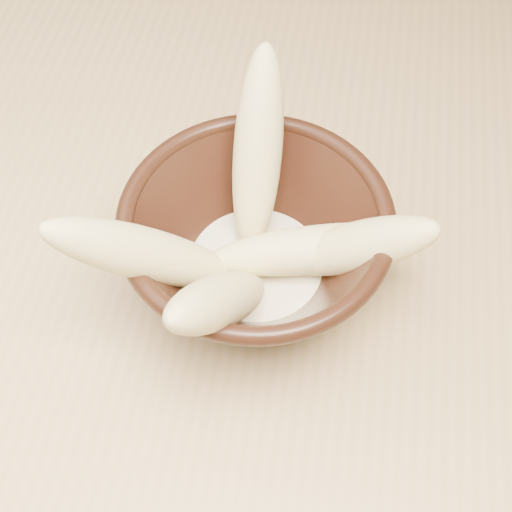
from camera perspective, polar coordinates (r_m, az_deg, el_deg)
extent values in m
plane|color=tan|center=(1.30, -3.15, -15.12)|extent=(4.00, 4.00, 0.00)
cube|color=tan|center=(0.65, -6.12, 5.49)|extent=(1.20, 0.80, 0.04)
cylinder|color=black|center=(0.56, 0.00, -2.56)|extent=(0.08, 0.08, 0.01)
cylinder|color=black|center=(0.54, 0.00, -1.50)|extent=(0.08, 0.08, 0.01)
torus|color=black|center=(0.48, 0.00, 3.01)|extent=(0.19, 0.19, 0.01)
cylinder|color=beige|center=(0.53, 0.00, -0.98)|extent=(0.11, 0.11, 0.01)
ellipsoid|color=#F3E08F|center=(0.51, 0.13, 8.28)|extent=(0.04, 0.11, 0.15)
ellipsoid|color=#F3E08F|center=(0.47, -8.54, 0.08)|extent=(0.14, 0.10, 0.14)
ellipsoid|color=#F3E08F|center=(0.49, 8.05, 0.73)|extent=(0.12, 0.05, 0.11)
ellipsoid|color=#F3E08F|center=(0.51, 4.87, 0.54)|extent=(0.16, 0.07, 0.05)
ellipsoid|color=#F3E08F|center=(0.45, -2.92, -3.62)|extent=(0.07, 0.13, 0.13)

